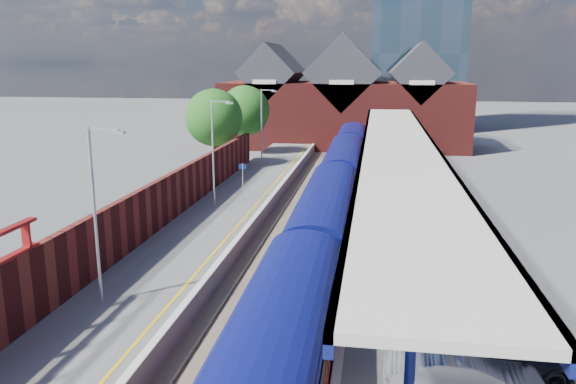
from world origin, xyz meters
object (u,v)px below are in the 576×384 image
(lamp_post_b, at_px, (97,205))
(lamp_post_d, at_px, (263,122))
(train, at_px, (337,183))
(parked_car_silver, at_px, (463,376))
(lamp_post_c, at_px, (215,146))
(platform_sign, at_px, (243,175))
(parked_car_blue, at_px, (446,230))
(parked_car_dark, at_px, (493,358))

(lamp_post_b, relative_size, lamp_post_d, 1.00)
(train, bearing_deg, parked_car_silver, -77.58)
(lamp_post_d, bearing_deg, lamp_post_c, -90.00)
(lamp_post_d, height_order, platform_sign, lamp_post_d)
(train, xyz_separation_m, lamp_post_b, (-7.86, -19.17, 2.87))
(parked_car_silver, bearing_deg, platform_sign, 26.23)
(lamp_post_b, relative_size, lamp_post_c, 1.00)
(lamp_post_b, xyz_separation_m, platform_sign, (1.36, 18.00, -2.30))
(parked_car_blue, bearing_deg, train, 31.12)
(train, height_order, lamp_post_c, lamp_post_c)
(parked_car_silver, bearing_deg, train, 11.27)
(lamp_post_b, xyz_separation_m, lamp_post_c, (0.00, 16.00, 0.00))
(lamp_post_c, relative_size, parked_car_blue, 1.70)
(train, relative_size, lamp_post_c, 9.42)
(train, height_order, parked_car_silver, train)
(lamp_post_c, relative_size, lamp_post_d, 1.00)
(parked_car_dark, bearing_deg, train, 3.77)
(lamp_post_d, distance_m, parked_car_blue, 26.23)
(platform_sign, distance_m, parked_car_blue, 15.11)
(train, bearing_deg, platform_sign, -169.77)
(train, relative_size, lamp_post_b, 9.42)
(parked_car_silver, bearing_deg, lamp_post_b, 69.23)
(lamp_post_c, distance_m, lamp_post_d, 16.00)
(lamp_post_d, distance_m, parked_car_dark, 38.26)
(lamp_post_b, bearing_deg, parked_car_dark, -13.47)
(lamp_post_d, bearing_deg, parked_car_dark, -68.19)
(train, xyz_separation_m, parked_car_dark, (6.31, -22.56, -0.44))
(parked_car_silver, height_order, parked_car_blue, parked_car_silver)
(train, xyz_separation_m, parked_car_silver, (5.25, -23.84, -0.39))
(lamp_post_b, relative_size, parked_car_silver, 1.57)
(lamp_post_d, distance_m, parked_car_silver, 39.08)
(lamp_post_d, bearing_deg, parked_car_blue, -56.62)
(parked_car_silver, relative_size, parked_car_dark, 0.95)
(train, bearing_deg, parked_car_dark, -74.38)
(platform_sign, height_order, parked_car_dark, platform_sign)
(lamp_post_c, height_order, platform_sign, lamp_post_c)
(train, distance_m, lamp_post_b, 20.92)
(lamp_post_c, height_order, parked_car_dark, lamp_post_c)
(lamp_post_c, xyz_separation_m, parked_car_silver, (13.11, -20.67, -3.26))
(train, relative_size, parked_car_silver, 14.80)
(lamp_post_b, height_order, parked_car_blue, lamp_post_b)
(platform_sign, bearing_deg, lamp_post_d, 95.56)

